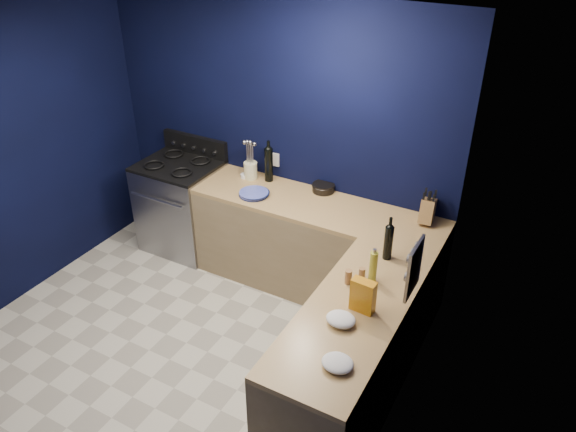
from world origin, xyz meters
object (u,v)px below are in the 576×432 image
Objects in this scene: gas_range at (182,207)px; knife_block at (427,211)px; utensil_crock at (251,170)px; crouton_bag at (363,296)px; plate_stack at (254,194)px.

knife_block reaches higher than gas_range.
utensil_crock is 0.68× the size of crouton_bag.
utensil_crock reaches higher than gas_range.
crouton_bag is at bearing -97.99° from knife_block.
knife_block is 1.31m from crouton_bag.
gas_range is 3.88× the size of crouton_bag.
knife_block is (1.71, 0.03, 0.02)m from utensil_crock.
gas_range is at bearing 159.71° from crouton_bag.
plate_stack is at bearing 149.92° from crouton_bag.
crouton_bag reaches higher than gas_range.
crouton_bag is at bearing -34.27° from plate_stack.
plate_stack is 1.65× the size of utensil_crock.
gas_range is 2.52m from knife_block.
knife_block is 0.84× the size of crouton_bag.
knife_block reaches higher than utensil_crock.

